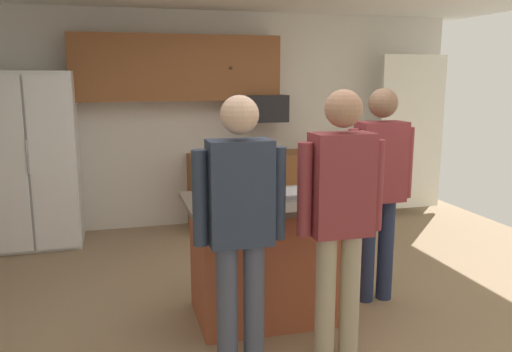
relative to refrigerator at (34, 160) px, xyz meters
name	(u,v)px	position (x,y,z in m)	size (l,w,h in m)	color
floor	(276,316)	(2.00, -2.38, -0.94)	(7.04, 7.04, 0.00)	#937A5B
back_wall	(209,120)	(2.00, 0.42, 0.36)	(6.40, 0.10, 2.60)	silver
french_door_window_panel	(411,133)	(4.60, 0.02, 0.16)	(0.90, 0.06, 2.00)	white
cabinet_run_upper	(177,68)	(1.60, 0.22, 0.98)	(2.40, 0.38, 0.75)	brown
cabinet_run_lower	(262,189)	(2.60, 0.10, -0.49)	(1.80, 0.63, 0.90)	brown
refrigerator	(34,160)	(0.00, 0.00, 0.00)	(0.92, 0.76, 1.89)	white
microwave_over_range	(262,108)	(2.60, 0.12, 0.51)	(0.56, 0.40, 0.32)	black
kitchen_island	(266,257)	(1.93, -2.33, -0.47)	(1.21, 0.83, 0.93)	#AD5638
person_host_foreground	(340,209)	(2.19, -3.07, 0.08)	(0.57, 0.23, 1.76)	tan
person_guest_left	(240,218)	(1.56, -3.04, 0.06)	(0.57, 0.23, 1.73)	#4C5166
person_guest_by_door	(379,181)	(2.89, -2.30, 0.07)	(0.57, 0.23, 1.74)	#232D4C
glass_pilsner	(213,196)	(1.51, -2.40, 0.05)	(0.07, 0.07, 0.12)	black
glass_short_whisky	(204,189)	(1.49, -2.16, 0.06)	(0.06, 0.06, 0.14)	black
mug_blue_stoneware	(236,200)	(1.66, -2.50, 0.04)	(0.13, 0.09, 0.10)	white
tumbler_amber	(328,189)	(2.37, -2.46, 0.06)	(0.06, 0.06, 0.15)	black
mug_ceramic_white	(240,192)	(1.74, -2.27, 0.03)	(0.13, 0.08, 0.09)	white
glass_dark_ale	(251,194)	(1.78, -2.47, 0.07)	(0.07, 0.07, 0.16)	black
glass_stout_tall	(270,181)	(2.04, -2.07, 0.07)	(0.07, 0.07, 0.16)	black
serving_tray	(286,194)	(2.09, -2.30, 0.01)	(0.44, 0.30, 0.04)	#B7B7BC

